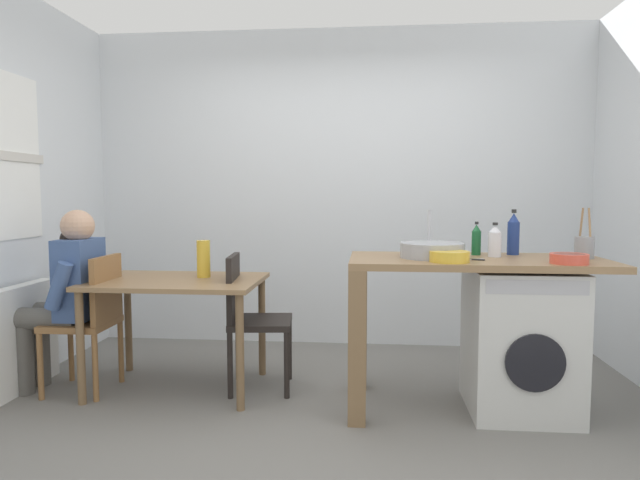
{
  "coord_description": "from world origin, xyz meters",
  "views": [
    {
      "loc": [
        0.28,
        -2.96,
        1.29
      ],
      "look_at": [
        -0.04,
        0.45,
        1.01
      ],
      "focal_mm": 30.4,
      "sensor_mm": 36.0,
      "label": 1
    }
  ],
  "objects_px": {
    "chair_opposite": "(250,314)",
    "seated_person": "(67,290)",
    "dining_table": "(177,294)",
    "washing_machine": "(520,340)",
    "utensil_crock": "(584,247)",
    "bottle_tall_green": "(476,240)",
    "bottle_clear_small": "(513,234)",
    "mixing_bowl": "(449,256)",
    "colander": "(569,258)",
    "bottle_squat_brown": "(495,241)",
    "vase": "(203,259)",
    "chair_person_seat": "(92,315)"
  },
  "relations": [
    {
      "from": "mixing_bowl",
      "to": "bottle_tall_green",
      "type": "bearing_deg",
      "value": 60.01
    },
    {
      "from": "bottle_squat_brown",
      "to": "vase",
      "type": "height_order",
      "value": "bottle_squat_brown"
    },
    {
      "from": "dining_table",
      "to": "bottle_squat_brown",
      "type": "bearing_deg",
      "value": -2.66
    },
    {
      "from": "seated_person",
      "to": "bottle_clear_small",
      "type": "distance_m",
      "value": 2.9
    },
    {
      "from": "bottle_clear_small",
      "to": "mixing_bowl",
      "type": "bearing_deg",
      "value": -137.38
    },
    {
      "from": "seated_person",
      "to": "bottle_tall_green",
      "type": "distance_m",
      "value": 2.66
    },
    {
      "from": "chair_opposite",
      "to": "utensil_crock",
      "type": "height_order",
      "value": "utensil_crock"
    },
    {
      "from": "chair_opposite",
      "to": "seated_person",
      "type": "bearing_deg",
      "value": -89.03
    },
    {
      "from": "chair_opposite",
      "to": "vase",
      "type": "xyz_separation_m",
      "value": [
        -0.33,
        0.06,
        0.36
      ]
    },
    {
      "from": "chair_person_seat",
      "to": "colander",
      "type": "bearing_deg",
      "value": -96.66
    },
    {
      "from": "dining_table",
      "to": "seated_person",
      "type": "bearing_deg",
      "value": -171.85
    },
    {
      "from": "mixing_bowl",
      "to": "colander",
      "type": "bearing_deg",
      "value": -1.79
    },
    {
      "from": "bottle_tall_green",
      "to": "utensil_crock",
      "type": "xyz_separation_m",
      "value": [
        0.6,
        -0.13,
        -0.02
      ]
    },
    {
      "from": "chair_person_seat",
      "to": "washing_machine",
      "type": "xyz_separation_m",
      "value": [
        2.71,
        -0.08,
        -0.08
      ]
    },
    {
      "from": "colander",
      "to": "bottle_squat_brown",
      "type": "bearing_deg",
      "value": 137.56
    },
    {
      "from": "washing_machine",
      "to": "vase",
      "type": "relative_size",
      "value": 3.43
    },
    {
      "from": "utensil_crock",
      "to": "vase",
      "type": "distance_m",
      "value": 2.4
    },
    {
      "from": "colander",
      "to": "vase",
      "type": "distance_m",
      "value": 2.26
    },
    {
      "from": "dining_table",
      "to": "colander",
      "type": "bearing_deg",
      "value": -9.55
    },
    {
      "from": "bottle_tall_green",
      "to": "bottle_clear_small",
      "type": "distance_m",
      "value": 0.24
    },
    {
      "from": "dining_table",
      "to": "colander",
      "type": "relative_size",
      "value": 5.5
    },
    {
      "from": "bottle_clear_small",
      "to": "bottle_squat_brown",
      "type": "bearing_deg",
      "value": -136.81
    },
    {
      "from": "bottle_squat_brown",
      "to": "mixing_bowl",
      "type": "xyz_separation_m",
      "value": [
        -0.31,
        -0.28,
        -0.06
      ]
    },
    {
      "from": "bottle_tall_green",
      "to": "bottle_clear_small",
      "type": "bearing_deg",
      "value": 9.47
    },
    {
      "from": "vase",
      "to": "bottle_tall_green",
      "type": "bearing_deg",
      "value": -3.19
    },
    {
      "from": "washing_machine",
      "to": "bottle_clear_small",
      "type": "bearing_deg",
      "value": 89.99
    },
    {
      "from": "mixing_bowl",
      "to": "chair_opposite",
      "type": "bearing_deg",
      "value": 161.33
    },
    {
      "from": "washing_machine",
      "to": "bottle_squat_brown",
      "type": "xyz_separation_m",
      "value": [
        -0.14,
        0.08,
        0.58
      ]
    },
    {
      "from": "washing_machine",
      "to": "bottle_squat_brown",
      "type": "distance_m",
      "value": 0.61
    },
    {
      "from": "dining_table",
      "to": "bottle_tall_green",
      "type": "xyz_separation_m",
      "value": [
        1.93,
        0.0,
        0.37
      ]
    },
    {
      "from": "dining_table",
      "to": "washing_machine",
      "type": "xyz_separation_m",
      "value": [
        2.17,
        -0.18,
        -0.21
      ]
    },
    {
      "from": "dining_table",
      "to": "bottle_tall_green",
      "type": "distance_m",
      "value": 1.97
    },
    {
      "from": "seated_person",
      "to": "mixing_bowl",
      "type": "relative_size",
      "value": 5.4
    },
    {
      "from": "dining_table",
      "to": "bottle_squat_brown",
      "type": "height_order",
      "value": "bottle_squat_brown"
    },
    {
      "from": "chair_opposite",
      "to": "bottle_tall_green",
      "type": "distance_m",
      "value": 1.54
    },
    {
      "from": "washing_machine",
      "to": "bottle_clear_small",
      "type": "xyz_separation_m",
      "value": [
        0.0,
        0.22,
        0.62
      ]
    },
    {
      "from": "chair_opposite",
      "to": "bottle_tall_green",
      "type": "xyz_separation_m",
      "value": [
        1.46,
        -0.04,
        0.51
      ]
    },
    {
      "from": "seated_person",
      "to": "mixing_bowl",
      "type": "height_order",
      "value": "seated_person"
    },
    {
      "from": "dining_table",
      "to": "utensil_crock",
      "type": "bearing_deg",
      "value": -2.85
    },
    {
      "from": "seated_person",
      "to": "utensil_crock",
      "type": "height_order",
      "value": "utensil_crock"
    },
    {
      "from": "seated_person",
      "to": "colander",
      "type": "distance_m",
      "value": 3.09
    },
    {
      "from": "mixing_bowl",
      "to": "colander",
      "type": "distance_m",
      "value": 0.64
    },
    {
      "from": "dining_table",
      "to": "mixing_bowl",
      "type": "distance_m",
      "value": 1.78
    },
    {
      "from": "colander",
      "to": "mixing_bowl",
      "type": "bearing_deg",
      "value": 178.21
    },
    {
      "from": "bottle_tall_green",
      "to": "bottle_squat_brown",
      "type": "relative_size",
      "value": 1.0
    },
    {
      "from": "chair_opposite",
      "to": "seated_person",
      "type": "relative_size",
      "value": 0.75
    },
    {
      "from": "bottle_tall_green",
      "to": "mixing_bowl",
      "type": "relative_size",
      "value": 0.94
    },
    {
      "from": "bottle_clear_small",
      "to": "dining_table",
      "type": "bearing_deg",
      "value": -178.95
    },
    {
      "from": "mixing_bowl",
      "to": "vase",
      "type": "bearing_deg",
      "value": 163.07
    },
    {
      "from": "bottle_clear_small",
      "to": "colander",
      "type": "bearing_deg",
      "value": -66.71
    }
  ]
}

